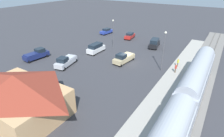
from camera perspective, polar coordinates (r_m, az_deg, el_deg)
name	(u,v)px	position (r m, az deg, el deg)	size (l,w,h in m)	color
ground_plane	(128,62)	(39.31, 4.88, 2.01)	(200.00, 200.00, 0.00)	#38383D
railway_track	(199,79)	(35.85, 25.13, -2.86)	(4.80, 70.00, 0.30)	slate
platform	(176,73)	(36.29, 19.00, -1.28)	(3.20, 46.00, 0.30)	#A8A399
passenger_train	(182,109)	(22.48, 20.77, -11.46)	(2.93, 33.71, 4.98)	#ADB2BC
station_building	(17,95)	(26.03, -27.00, -7.14)	(12.47, 8.78, 5.61)	tan
pedestrian_on_platform	(178,62)	(38.18, 19.58, 1.88)	(0.36, 0.36, 1.71)	brown
pedestrian_waiting_far	(176,68)	(35.61, 18.96, 0.23)	(0.36, 0.36, 1.71)	brown
sedan_red	(130,36)	(55.02, 5.49, 10.01)	(2.41, 4.70, 1.74)	red
suv_white	(96,48)	(44.01, -4.97, 6.29)	(1.99, 4.91, 2.22)	white
pickup_tan	(124,58)	(38.60, 3.62, 3.26)	(2.56, 5.59, 2.14)	#C6B284
pickup_silver	(66,61)	(38.11, -14.04, 2.19)	(2.98, 5.68, 2.14)	silver
suv_black	(155,43)	(48.59, 12.91, 7.64)	(2.73, 5.15, 2.22)	black
sedan_blue	(107,31)	(59.75, -1.69, 11.40)	(2.37, 4.69, 1.74)	#283D9E
pickup_navy	(37,54)	(43.56, -22.12, 4.04)	(2.50, 5.57, 2.14)	navy
light_pole_near_platform	(164,47)	(35.03, 15.63, 6.48)	(0.44, 0.44, 7.56)	#515156
light_pole_lot_center	(113,31)	(45.48, 0.31, 11.53)	(0.44, 0.44, 7.17)	#515156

